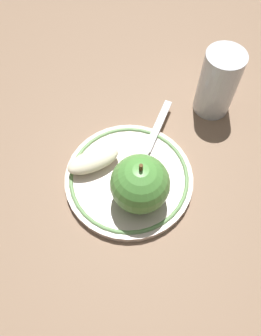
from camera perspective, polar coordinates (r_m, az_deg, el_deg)
name	(u,v)px	position (r m, az deg, el deg)	size (l,w,h in m)	color
ground_plane	(138,189)	(0.49, 1.24, -3.60)	(2.00, 2.00, 0.00)	#83664D
plate	(130,177)	(0.49, 0.00, -1.55)	(0.19, 0.19, 0.02)	beige
apple_red_whole	(140,184)	(0.43, 1.67, -2.81)	(0.08, 0.08, 0.09)	#51963F
apple_slice_front	(93,161)	(0.49, -6.54, 1.30)	(0.08, 0.03, 0.03)	#F8EBC6
fork	(150,144)	(0.51, 3.41, 4.24)	(0.10, 0.19, 0.00)	silver
drinking_glass	(218,83)	(0.55, 14.98, 14.08)	(0.06, 0.06, 0.11)	silver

